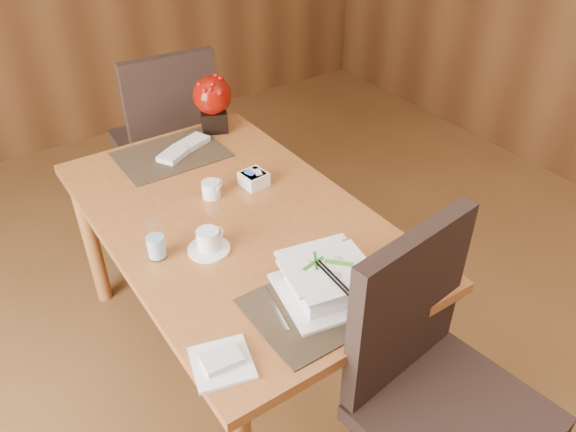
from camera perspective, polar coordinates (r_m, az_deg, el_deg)
dining_table at (r=2.15m, az=-5.37°, el=-2.10°), size 0.90×1.50×0.75m
placemat_near at (r=1.73m, az=3.65°, el=-8.75°), size 0.45×0.33×0.01m
placemat_far at (r=2.51m, az=-11.80°, el=6.13°), size 0.45×0.33×0.01m
soup_setting at (r=1.73m, az=3.90°, el=-6.59°), size 0.33×0.33×0.11m
coffee_cup at (r=1.92m, az=-8.10°, el=-2.64°), size 0.15×0.15×0.08m
water_glass at (r=1.90m, az=-13.37°, el=-2.25°), size 0.07×0.07×0.15m
creamer_jug at (r=2.19m, az=-7.82°, el=2.69°), size 0.12×0.12×0.07m
sugar_caddy at (r=2.25m, az=-3.49°, el=3.76°), size 0.10×0.10×0.06m
berry_decor at (r=2.64m, az=-7.68°, el=11.57°), size 0.18×0.18×0.26m
napkins_far at (r=2.53m, az=-10.42°, el=6.89°), size 0.29×0.20×0.02m
bread_plate at (r=1.58m, az=-6.73°, el=-14.61°), size 0.20×0.20×0.01m
near_chair at (r=1.79m, az=14.60°, el=-15.50°), size 0.55×0.56×1.07m
far_chair at (r=3.06m, az=-12.09°, el=8.27°), size 0.52×0.53×1.05m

